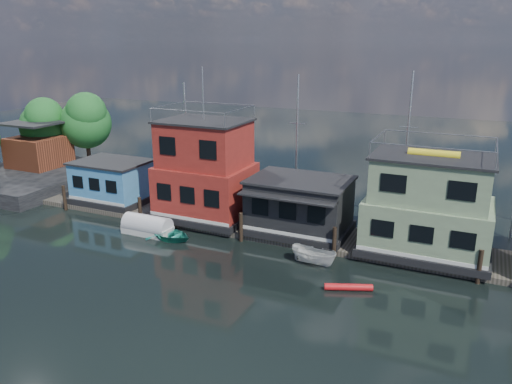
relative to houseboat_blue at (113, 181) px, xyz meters
The scene contains 13 objects.
ground 21.75m from the houseboat_blue, 33.69° to the right, with size 160.00×160.00×0.00m, color black.
dock 18.11m from the houseboat_blue, ahead, with size 48.00×5.00×0.40m, color #595147.
houseboat_blue is the anchor object (origin of this frame).
houseboat_red 9.69m from the houseboat_blue, ahead, with size 7.40×5.90×11.86m.
houseboat_dark 17.50m from the houseboat_blue, ahead, with size 7.40×6.10×4.06m.
houseboat_green 26.53m from the houseboat_blue, ahead, with size 8.40×5.90×7.03m.
pilings 17.92m from the houseboat_blue, ahead, with size 42.28×0.28×2.20m.
background_masts 23.77m from the houseboat_blue, 14.77° to the left, with size 36.40×0.16×12.00m.
shore 13.32m from the houseboat_blue, 163.07° to the left, with size 12.40×15.72×8.24m.
motorboat 20.66m from the houseboat_blue, 12.52° to the right, with size 1.23×3.27×1.26m, color white.
dinghy_teal 10.29m from the houseboat_blue, 27.27° to the right, with size 2.61×3.65×0.76m, color #238272.
tarp_runabout 8.35m from the houseboat_blue, 32.86° to the right, with size 3.93×1.60×1.59m.
red_kayak 24.19m from the houseboat_blue, 16.67° to the right, with size 0.41×0.41×2.82m, color red.
Camera 1 is at (11.11, -21.26, 14.16)m, focal length 35.00 mm.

